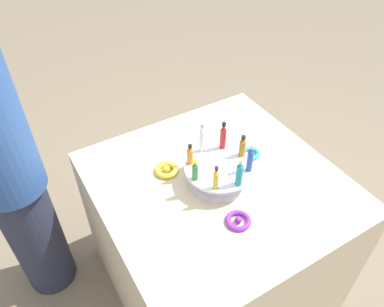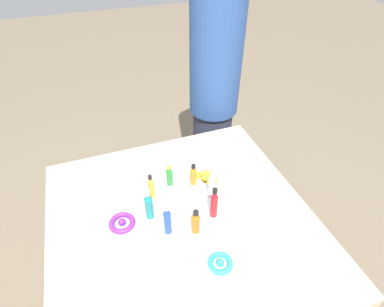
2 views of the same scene
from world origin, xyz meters
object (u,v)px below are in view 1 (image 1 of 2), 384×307
(display_stand, at_px, (219,173))
(bottle_gold, at_px, (216,179))
(bottle_red, at_px, (223,136))
(ribbon_bow_purple, at_px, (238,221))
(bottle_teal, at_px, (240,173))
(bottle_blue, at_px, (250,159))
(ribbon_bow_teal, at_px, (251,153))
(person_figure, at_px, (2,162))
(bottle_clear, at_px, (202,139))
(bottle_orange, at_px, (190,155))
(bottle_green, at_px, (195,171))
(bottle_amber, at_px, (242,147))
(ribbon_bow_gold, at_px, (166,170))

(display_stand, xyz_separation_m, bottle_gold, (0.08, 0.09, 0.09))
(bottle_red, distance_m, ribbon_bow_purple, 0.37)
(ribbon_bow_purple, bearing_deg, display_stand, -104.36)
(bottle_gold, bearing_deg, ribbon_bow_purple, 99.57)
(bottle_teal, height_order, bottle_blue, bottle_blue)
(bottle_gold, xyz_separation_m, bottle_teal, (-0.09, 0.03, 0.01))
(ribbon_bow_teal, distance_m, person_figure, 1.05)
(bottle_gold, bearing_deg, bottle_blue, -175.56)
(bottle_teal, height_order, ribbon_bow_teal, bottle_teal)
(display_stand, relative_size, person_figure, 0.17)
(display_stand, distance_m, bottle_clear, 0.16)
(bottle_clear, bearing_deg, ribbon_bow_teal, 165.62)
(ribbon_bow_purple, bearing_deg, bottle_red, -113.36)
(bottle_orange, height_order, bottle_gold, bottle_gold)
(bottle_clear, height_order, ribbon_bow_purple, bottle_clear)
(bottle_clear, distance_m, bottle_teal, 0.24)
(display_stand, xyz_separation_m, bottle_blue, (-0.09, 0.08, 0.10))
(bottle_green, relative_size, bottle_red, 0.72)
(bottle_green, bearing_deg, ribbon_bow_purple, 106.74)
(bottle_green, relative_size, bottle_gold, 0.86)
(bottle_blue, xyz_separation_m, person_figure, (0.85, -0.53, -0.04))
(bottle_amber, relative_size, ribbon_bow_purple, 1.04)
(bottle_teal, bearing_deg, display_stand, -85.56)
(bottle_clear, distance_m, bottle_green, 0.17)
(bottle_red, xyz_separation_m, ribbon_bow_gold, (0.24, -0.07, -0.13))
(bottle_teal, distance_m, bottle_blue, 0.09)
(bottle_teal, xyz_separation_m, ribbon_bow_purple, (0.07, 0.10, -0.13))
(bottle_gold, height_order, bottle_teal, bottle_teal)
(bottle_orange, relative_size, bottle_teal, 0.74)
(bottle_gold, distance_m, bottle_amber, 0.22)
(ribbon_bow_gold, distance_m, ribbon_bow_teal, 0.39)
(person_figure, bearing_deg, bottle_teal, -5.91)
(ribbon_bow_gold, bearing_deg, bottle_teal, 121.65)
(bottle_orange, bearing_deg, bottle_amber, 161.94)
(bottle_orange, bearing_deg, ribbon_bow_teal, 176.89)
(bottle_teal, height_order, ribbon_bow_gold, bottle_teal)
(ribbon_bow_gold, bearing_deg, ribbon_bow_purple, 105.64)
(bottle_blue, relative_size, bottle_amber, 1.30)
(bottle_green, distance_m, bottle_teal, 0.17)
(ribbon_bow_purple, bearing_deg, bottle_orange, -83.33)
(bottle_amber, height_order, ribbon_bow_purple, bottle_amber)
(bottle_green, height_order, person_figure, person_figure)
(ribbon_bow_gold, bearing_deg, bottle_blue, 136.95)
(ribbon_bow_teal, xyz_separation_m, person_figure, (0.97, -0.39, 0.10))
(bottle_orange, xyz_separation_m, bottle_gold, (-0.01, 0.17, 0.01))
(bottle_green, bearing_deg, bottle_clear, -130.56)
(bottle_blue, bearing_deg, bottle_red, -85.56)
(bottle_teal, distance_m, person_figure, 0.95)
(ribbon_bow_teal, bearing_deg, bottle_red, -12.04)
(ribbon_bow_gold, bearing_deg, person_figure, -26.12)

